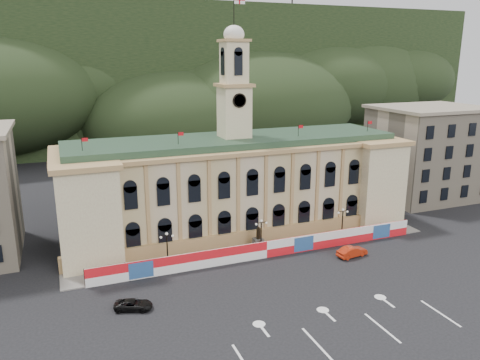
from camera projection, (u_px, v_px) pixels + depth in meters
name	position (u px, v px, depth m)	size (l,w,h in m)	color
ground	(321.00, 308.00, 54.06)	(260.00, 260.00, 0.00)	black
lane_markings	(345.00, 331.00, 49.56)	(26.00, 10.00, 0.02)	white
hill_ridge	(136.00, 83.00, 158.83)	(230.00, 80.00, 64.00)	black
city_hall	(235.00, 184.00, 76.91)	(56.20, 17.60, 37.10)	#C6B28E
side_building_right	(427.00, 152.00, 94.71)	(21.00, 17.00, 18.60)	#BBAA90
hoarding_fence	(267.00, 249.00, 67.31)	(50.00, 0.44, 2.50)	red
pavement	(259.00, 250.00, 70.01)	(56.00, 5.50, 0.16)	slate
statue	(258.00, 242.00, 69.95)	(1.40, 1.40, 3.72)	#595651
lamp_left	(167.00, 247.00, 63.61)	(1.96, 0.44, 5.15)	black
lamp_center	(261.00, 233.00, 68.56)	(1.96, 0.44, 5.15)	black
lamp_right	(342.00, 221.00, 73.52)	(1.96, 0.44, 5.15)	black
red_sedan	(352.00, 252.00, 67.71)	(4.86, 2.24, 1.54)	#B5250C
black_suv	(133.00, 305.00, 53.55)	(4.76, 3.39, 1.20)	black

